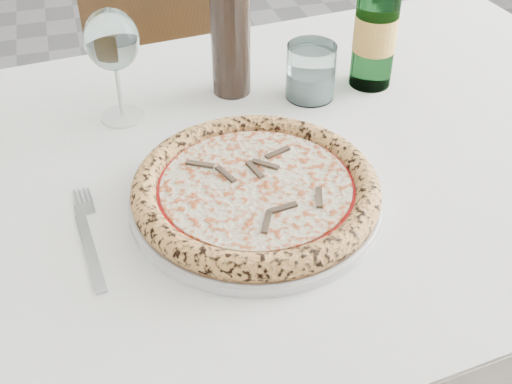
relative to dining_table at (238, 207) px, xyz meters
The scene contains 10 objects.
floor 0.74m from the dining_table, 131.02° to the left, with size 5.00×6.00×0.02m, color slate.
dining_table is the anchor object (origin of this frame).
chair_far 0.84m from the dining_table, 91.08° to the left, with size 0.55×0.55×0.93m.
plate 0.14m from the dining_table, 90.00° to the right, with size 0.34×0.34×0.02m.
pizza 0.15m from the dining_table, 90.00° to the right, with size 0.33×0.33×0.03m.
fork 0.26m from the dining_table, 154.19° to the right, with size 0.03×0.21×0.00m.
wine_glass 0.31m from the dining_table, 130.51° to the left, with size 0.08×0.08×0.18m.
tumbler 0.26m from the dining_table, 41.73° to the left, with size 0.08×0.08×0.09m.
beer_bottle 0.38m from the dining_table, 29.66° to the left, with size 0.07×0.07×0.28m.
wine_bottle 0.29m from the dining_table, 77.29° to the left, with size 0.06×0.06×0.26m.
Camera 1 is at (0.01, -0.97, 1.31)m, focal length 45.00 mm.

